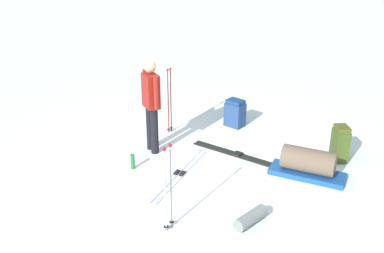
{
  "coord_description": "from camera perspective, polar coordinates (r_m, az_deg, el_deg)",
  "views": [
    {
      "loc": [
        4.48,
        5.12,
        3.63
      ],
      "look_at": [
        0.0,
        0.0,
        0.7
      ],
      "focal_mm": 41.63,
      "sensor_mm": 36.0,
      "label": 1
    }
  ],
  "objects": [
    {
      "name": "ski_poles_planted_near",
      "position": [
        8.69,
        -2.91,
        3.77
      ],
      "size": [
        0.16,
        0.1,
        1.31
      ],
      "color": "maroon",
      "rests_on": "ground_plane"
    },
    {
      "name": "backpack_large_dark",
      "position": [
        8.1,
        18.44,
        -2.12
      ],
      "size": [
        0.38,
        0.4,
        0.65
      ],
      "color": "#40531E",
      "rests_on": "ground_plane"
    },
    {
      "name": "thermos_bottle",
      "position": [
        7.57,
        -7.6,
        -4.48
      ],
      "size": [
        0.07,
        0.07,
        0.26
      ],
      "primitive_type": "cylinder",
      "color": "#226B37",
      "rests_on": "ground_plane"
    },
    {
      "name": "backpack_bright",
      "position": [
        9.15,
        5.53,
        1.69
      ],
      "size": [
        0.33,
        0.41,
        0.57
      ],
      "color": "navy",
      "rests_on": "ground_plane"
    },
    {
      "name": "sleeping_mat_rolled",
      "position": [
        6.24,
        7.54,
        -11.53
      ],
      "size": [
        0.56,
        0.22,
        0.18
      ],
      "primitive_type": "cylinder",
      "rotation": [
        0.0,
        1.57,
        3.21
      ],
      "color": "slate",
      "rests_on": "ground_plane"
    },
    {
      "name": "ski_pair_near",
      "position": [
        8.03,
        5.87,
        -3.63
      ],
      "size": [
        0.59,
        1.83,
        0.05
      ],
      "color": "black",
      "rests_on": "ground_plane"
    },
    {
      "name": "ski_pair_far",
      "position": [
        7.37,
        -1.61,
        -6.11
      ],
      "size": [
        1.83,
        0.96,
        0.05
      ],
      "color": "silver",
      "rests_on": "ground_plane"
    },
    {
      "name": "skier_standing",
      "position": [
        7.83,
        -5.25,
        3.21
      ],
      "size": [
        0.29,
        0.56,
        1.7
      ],
      "color": "black",
      "rests_on": "ground_plane"
    },
    {
      "name": "ski_poles_planted_far",
      "position": [
        5.78,
        -3.09,
        -7.32
      ],
      "size": [
        0.19,
        0.11,
        1.24
      ],
      "color": "#AFAEC8",
      "rests_on": "ground_plane"
    },
    {
      "name": "gear_sled",
      "position": [
        7.47,
        14.65,
        -4.67
      ],
      "size": [
        0.89,
        1.29,
        0.49
      ],
      "color": "#1A498E",
      "rests_on": "ground_plane"
    },
    {
      "name": "ground_plane",
      "position": [
        7.71,
        0.0,
        -4.78
      ],
      "size": [
        80.0,
        80.0,
        0.0
      ],
      "primitive_type": "plane",
      "color": "white"
    }
  ]
}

